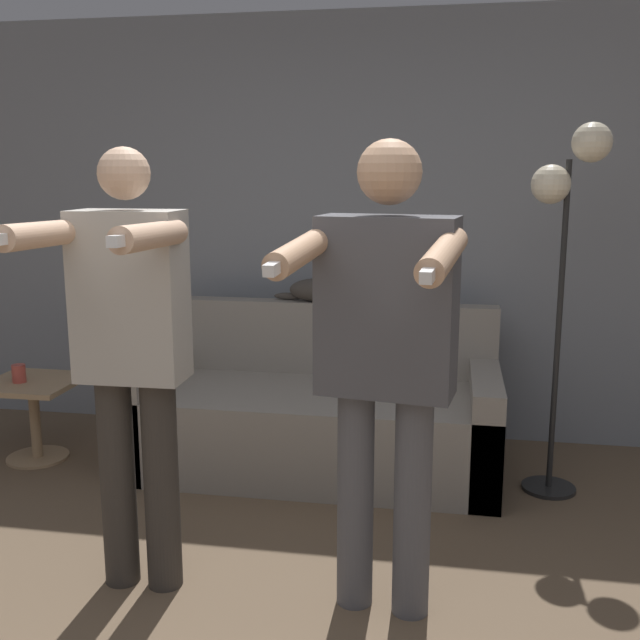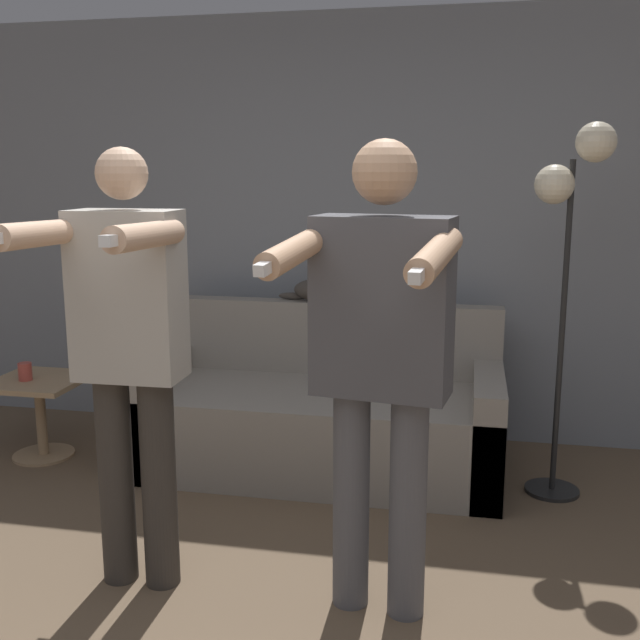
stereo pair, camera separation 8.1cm
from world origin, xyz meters
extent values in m
cube|color=gray|center=(0.00, 2.77, 1.30)|extent=(10.00, 0.05, 2.60)
cube|color=gray|center=(-0.11, 2.07, 0.23)|extent=(2.03, 0.90, 0.47)
cube|color=gray|center=(-0.11, 2.45, 0.68)|extent=(2.03, 0.14, 0.43)
cube|color=gray|center=(-1.04, 2.07, 0.30)|extent=(0.16, 0.90, 0.61)
cube|color=gray|center=(0.83, 2.07, 0.30)|extent=(0.16, 0.90, 0.61)
cylinder|color=#38332D|center=(-0.67, 0.76, 0.43)|extent=(0.14, 0.14, 0.87)
cylinder|color=#38332D|center=(-0.49, 0.77, 0.43)|extent=(0.14, 0.14, 0.87)
cube|color=#B7B2A8|center=(-0.58, 0.76, 1.19)|extent=(0.41, 0.23, 0.65)
sphere|color=#D8AD8C|center=(-0.58, 0.76, 1.65)|extent=(0.20, 0.20, 0.20)
cylinder|color=#D8AD8C|center=(-0.77, 0.51, 1.45)|extent=(0.10, 0.50, 0.10)
cube|color=white|center=(-0.76, 0.26, 1.45)|extent=(0.04, 0.12, 0.04)
cylinder|color=#D8AD8C|center=(-0.38, 0.52, 1.45)|extent=(0.10, 0.50, 0.10)
cube|color=white|center=(-0.38, 0.27, 1.45)|extent=(0.04, 0.12, 0.04)
cylinder|color=#56565B|center=(0.29, 0.78, 0.43)|extent=(0.14, 0.14, 0.86)
cylinder|color=#56565B|center=(0.51, 0.75, 0.43)|extent=(0.14, 0.14, 0.86)
cube|color=#4C4C51|center=(0.40, 0.76, 1.19)|extent=(0.52, 0.29, 0.65)
sphere|color=tan|center=(0.40, 0.76, 1.66)|extent=(0.23, 0.23, 0.23)
cylinder|color=tan|center=(0.14, 0.55, 1.41)|extent=(0.16, 0.51, 0.14)
cube|color=white|center=(0.10, 0.30, 1.38)|extent=(0.05, 0.13, 0.05)
cylinder|color=tan|center=(0.60, 0.49, 1.41)|extent=(0.16, 0.51, 0.14)
cube|color=white|center=(0.56, 0.24, 1.38)|extent=(0.05, 0.13, 0.05)
ellipsoid|color=#3D3833|center=(-0.16, 2.45, 0.97)|extent=(0.34, 0.15, 0.14)
sphere|color=#3D3833|center=(-0.01, 2.45, 1.02)|extent=(0.11, 0.11, 0.11)
ellipsoid|color=#3D3833|center=(-0.33, 2.47, 0.92)|extent=(0.19, 0.04, 0.04)
cone|color=#3D3833|center=(-0.03, 2.43, 1.06)|extent=(0.03, 0.03, 0.03)
cone|color=#3D3833|center=(-0.03, 2.47, 1.06)|extent=(0.03, 0.03, 0.03)
cylinder|color=black|center=(1.17, 2.00, 0.01)|extent=(0.28, 0.28, 0.02)
cylinder|color=black|center=(1.17, 2.00, 0.86)|extent=(0.03, 0.03, 1.72)
sphere|color=#F4E5C1|center=(1.27, 2.00, 1.80)|extent=(0.19, 0.19, 0.19)
sphere|color=#F4E5C1|center=(1.09, 2.00, 1.60)|extent=(0.19, 0.19, 0.19)
cylinder|color=#A38460|center=(-1.74, 1.93, 0.01)|extent=(0.35, 0.35, 0.02)
cylinder|color=#A38460|center=(-1.74, 1.93, 0.22)|extent=(0.06, 0.06, 0.45)
cube|color=#A38460|center=(-1.74, 1.93, 0.46)|extent=(0.50, 0.50, 0.03)
cylinder|color=#B7473D|center=(-1.79, 1.89, 0.53)|extent=(0.08, 0.08, 0.10)
camera|label=1|loc=(0.63, -1.87, 1.66)|focal=42.00mm
camera|label=2|loc=(0.71, -1.86, 1.66)|focal=42.00mm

